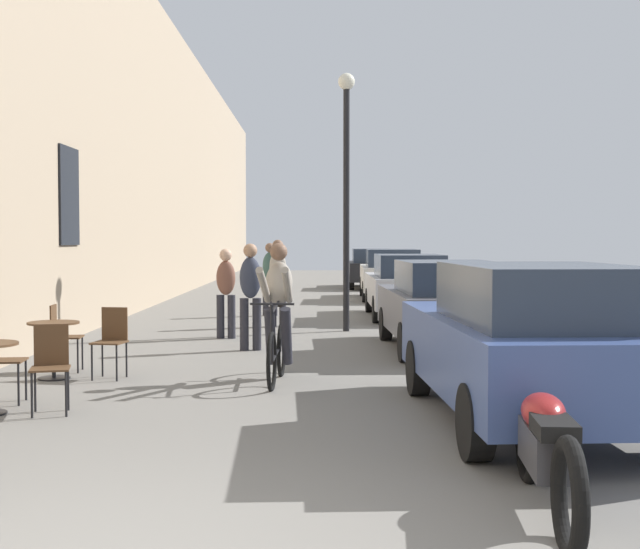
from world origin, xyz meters
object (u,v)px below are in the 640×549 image
parked_car_nearest (530,341)px  parked_car_fifth (372,268)px  parked_car_second (444,304)px  parked_car_fourth (391,273)px  cafe_chair_far_toward_street (112,337)px  cafe_chair_far_toward_wall (62,333)px  pedestrian_furthest (270,275)px  parked_car_third (407,285)px  cyclist_on_bicycle (278,316)px  pedestrian_far (278,278)px  street_lamp (346,168)px  pedestrian_mid (226,288)px  cafe_table_far (54,338)px  pedestrian_near (250,290)px  cafe_chair_mid_toward_street (51,362)px  parked_motorcycle (546,448)px

parked_car_nearest → parked_car_fifth: size_ratio=1.08×
parked_car_second → parked_car_fourth: (0.20, 11.53, 0.03)m
cafe_chair_far_toward_street → cafe_chair_far_toward_wall: (-0.79, 0.51, 0.00)m
pedestrian_furthest → parked_car_third: (3.10, -0.54, -0.21)m
cyclist_on_bicycle → pedestrian_far: (-0.29, 6.55, 0.18)m
cyclist_on_bicycle → pedestrian_far: 6.56m
street_lamp → pedestrian_furthest: bearing=116.3°
pedestrian_furthest → street_lamp: 4.28m
pedestrian_mid → cafe_table_far: bearing=-111.3°
pedestrian_near → parked_car_second: 3.05m
pedestrian_mid → street_lamp: (2.17, 1.17, 2.21)m
parked_car_nearest → parked_car_third: (0.03, 10.98, -0.05)m
cafe_chair_far_toward_street → cafe_table_far: bearing=-174.0°
cyclist_on_bicycle → street_lamp: (1.05, 5.70, 2.30)m
pedestrian_furthest → parked_car_fourth: size_ratio=0.40×
street_lamp → pedestrian_near: bearing=-119.9°
cafe_chair_mid_toward_street → street_lamp: (3.26, 7.63, 2.59)m
parked_car_fourth → parked_motorcycle: bearing=-92.1°
parked_car_third → parked_car_fifth: size_ratio=0.99×
street_lamp → parked_car_fourth: street_lamp is taller
pedestrian_near → parked_motorcycle: bearing=-72.4°
parked_motorcycle → pedestrian_near: bearing=107.6°
parked_car_nearest → parked_car_fourth: parked_car_nearest is taller
cafe_chair_far_toward_wall → parked_car_fourth: (5.58, 13.60, 0.25)m
pedestrian_furthest → parked_motorcycle: pedestrian_furthest is taller
parked_car_nearest → parked_car_second: bearing=90.1°
pedestrian_furthest → parked_car_nearest: bearing=-75.1°
cafe_chair_mid_toward_street → cafe_chair_far_toward_street: size_ratio=1.00×
cyclist_on_bicycle → pedestrian_furthest: (-0.58, 9.01, 0.13)m
cafe_chair_far_toward_wall → cyclist_on_bicycle: cyclist_on_bicycle is taller
cafe_table_far → pedestrian_furthest: pedestrian_furthest is taller
cafe_chair_far_toward_street → parked_car_third: (4.63, 8.24, 0.22)m
parked_motorcycle → street_lamp: bearing=94.8°
parked_car_second → pedestrian_far: bearing=126.5°
cyclist_on_bicycle → pedestrian_near: bearing=101.0°
parked_car_third → cyclist_on_bicycle: bearing=-106.5°
cafe_chair_mid_toward_street → parked_car_second: 6.68m
cyclist_on_bicycle → parked_motorcycle: (1.96, -5.05, -0.41)m
cafe_table_far → pedestrian_near: bearing=50.4°
pedestrian_near → pedestrian_furthest: 6.12m
cafe_table_far → street_lamp: size_ratio=0.15×
cafe_chair_far_toward_street → cyclist_on_bicycle: 2.15m
street_lamp → parked_car_nearest: (1.44, -8.20, -2.32)m
parked_car_nearest → parked_car_third: 10.98m
cafe_chair_mid_toward_street → parked_car_fifth: 22.58m
parked_car_fifth → cafe_chair_mid_toward_street: bearing=-102.0°
cyclist_on_bicycle → pedestrian_near: size_ratio=1.04×
cafe_chair_mid_toward_street → parked_motorcycle: (4.17, -3.12, -0.11)m
cafe_chair_far_toward_street → parked_car_fifth: size_ratio=0.22×
parked_car_second → parked_car_third: parked_car_third is taller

